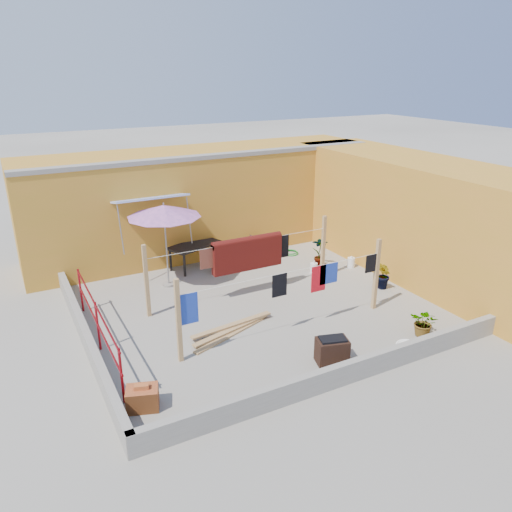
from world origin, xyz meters
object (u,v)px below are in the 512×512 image
Objects in this scene: outdoor_table at (194,246)px; plant_back_a at (220,258)px; green_hose at (290,253)px; patio_umbrella at (164,212)px; white_basin at (407,346)px; water_jug_b at (314,268)px; water_jug_a at (351,262)px; brazier at (332,350)px; brick_stack at (142,398)px.

outdoor_table is 0.87m from plant_back_a.
plant_back_a is at bearing -173.89° from green_hose.
patio_umbrella reaches higher than outdoor_table.
water_jug_b is at bearing 82.44° from white_basin.
water_jug_a is 3.87m from plant_back_a.
outdoor_table is 3.32× the size of green_hose.
patio_umbrella reaches higher than water_jug_a.
green_hose is at bearing -6.77° from outdoor_table.
brazier is 2.09× the size of water_jug_a.
brick_stack is 6.32m from plant_back_a.
brazier is at bearing -90.01° from plant_back_a.
water_jug_a reaches higher than water_jug_b.
water_jug_b reaches higher than green_hose.
patio_umbrella is 5.70m from water_jug_a.
water_jug_b is at bearing -35.04° from outdoor_table.
plant_back_a is (-3.54, 1.54, 0.26)m from water_jug_a.
water_jug_b is 0.65× the size of green_hose.
brazier is 2.14× the size of water_jug_b.
outdoor_table is at bearing 95.08° from brazier.
plant_back_a is (3.76, 5.08, 0.20)m from brick_stack.
patio_umbrella is 4.52× the size of green_hose.
white_basin is at bearing -97.56° from water_jug_b.
patio_umbrella is 2.37m from plant_back_a.
outdoor_table is 2.09× the size of plant_back_a.
patio_umbrella reaches higher than water_jug_b.
white_basin is 6.09m from green_hose.
plant_back_a is at bearing 8.78° from patio_umbrella.
white_basin reaches higher than green_hose.
outdoor_table is 6.82m from white_basin.
water_jug_b is at bearing -97.98° from green_hose.
water_jug_b is 2.71m from plant_back_a.
outdoor_table reaches higher than brazier.
plant_back_a reaches higher than water_jug_b.
green_hose is (0.23, 1.64, -0.11)m from water_jug_b.
brazier is 5.45m from plant_back_a.
plant_back_a reaches higher than white_basin.
water_jug_a is at bearing 25.85° from brick_stack.
white_basin is (1.74, -0.32, -0.23)m from brazier.
water_jug_a is 1.23m from water_jug_b.
outdoor_table is 4.66m from water_jug_a.
brazier is at bearing -84.92° from outdoor_table.
outdoor_table reaches higher than white_basin.
brick_stack is 3.78m from brazier.
brazier reaches higher than water_jug_b.
water_jug_b is at bearing -30.49° from plant_back_a.
brick_stack is at bearing -139.70° from green_hose.
green_hose is 2.60m from plant_back_a.
water_jug_a is at bearing 66.89° from white_basin.
plant_back_a reaches higher than outdoor_table.
outdoor_table is 6.12m from brazier.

